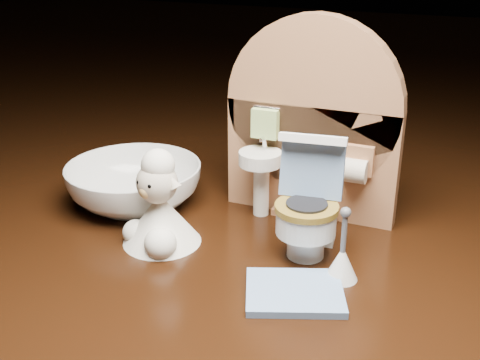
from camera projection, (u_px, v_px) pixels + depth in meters
The scene contains 6 objects.
backdrop_panel at pixel (311, 131), 0.44m from camera, with size 0.13×0.05×0.15m.
toy_toilet at pixel (309, 210), 0.40m from camera, with size 0.04×0.06×0.08m.
bath_mat at pixel (295, 292), 0.36m from camera, with size 0.06×0.05×0.00m, color #6A8CB9.
toilet_brush at pixel (342, 261), 0.37m from camera, with size 0.02×0.02×0.05m.
plush_lamb at pixel (159, 211), 0.41m from camera, with size 0.05×0.06×0.07m.
ceramic_bowl at pixel (134, 185), 0.47m from camera, with size 0.11×0.11×0.03m, color white.
Camera 1 is at (0.11, -0.34, 0.21)m, focal length 45.00 mm.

